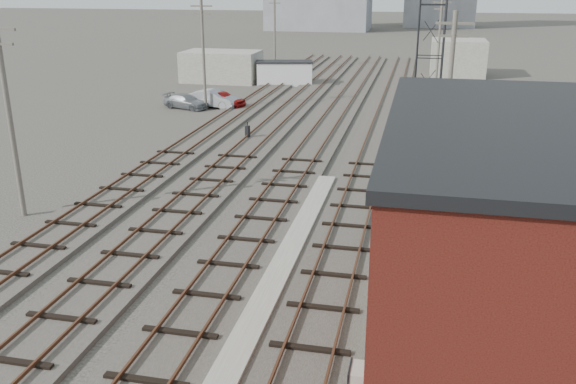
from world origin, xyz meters
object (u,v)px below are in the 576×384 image
(car_silver, at_px, (214,99))
(car_grey, at_px, (186,101))
(site_trailer, at_px, (284,73))
(switch_stand, at_px, (248,132))
(car_red, at_px, (221,99))

(car_silver, relative_size, car_grey, 1.13)
(car_silver, xyz_separation_m, car_grey, (-2.25, -0.90, -0.17))
(site_trailer, height_order, car_silver, site_trailer)
(car_silver, bearing_deg, switch_stand, -134.46)
(car_silver, bearing_deg, car_red, -64.40)
(switch_stand, bearing_deg, car_red, 132.72)
(switch_stand, xyz_separation_m, car_silver, (-5.87, 10.24, 0.21))
(switch_stand, xyz_separation_m, car_grey, (-8.12, 9.34, 0.05))
(switch_stand, xyz_separation_m, site_trailer, (-2.63, 23.23, 0.69))
(car_red, relative_size, car_grey, 1.05)
(car_grey, bearing_deg, car_silver, -50.50)
(site_trailer, relative_size, car_silver, 1.35)
(switch_stand, bearing_deg, car_grey, 146.66)
(switch_stand, height_order, car_red, car_red)
(switch_stand, relative_size, car_red, 0.27)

